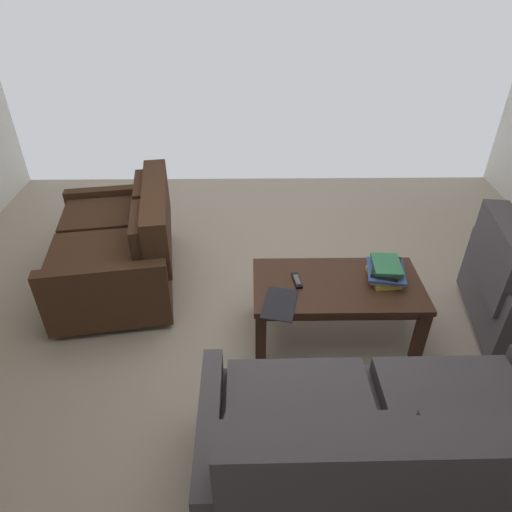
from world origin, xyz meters
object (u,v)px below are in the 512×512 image
loveseat_near (121,246)px  coffee_table (337,291)px  sofa_main (384,450)px  book_stack (386,271)px  loose_magazine (280,304)px  tv_remote (297,281)px

loveseat_near → coffee_table: loveseat_near is taller
sofa_main → coffee_table: 1.18m
book_stack → loose_magazine: (0.74, 0.27, -0.06)m
tv_remote → loose_magazine: bearing=60.5°
coffee_table → tv_remote: (0.28, -0.02, 0.08)m
sofa_main → loose_magazine: sofa_main is taller
book_stack → tv_remote: (0.60, 0.03, -0.05)m
loveseat_near → tv_remote: bearing=155.0°
sofa_main → tv_remote: size_ratio=10.74×
loose_magazine → sofa_main: bearing=126.4°
sofa_main → book_stack: 1.27m
book_stack → tv_remote: size_ratio=2.00×
sofa_main → loveseat_near: sofa_main is taller
coffee_table → tv_remote: 0.29m
coffee_table → tv_remote: bearing=-4.3°
sofa_main → loose_magazine: (0.45, -0.96, 0.10)m
book_stack → tv_remote: book_stack is taller
loveseat_near → book_stack: 2.06m
sofa_main → book_stack: sofa_main is taller
tv_remote → loose_magazine: 0.27m
tv_remote → loveseat_near: bearing=-25.0°
sofa_main → loose_magazine: bearing=-65.1°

